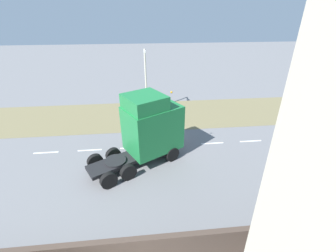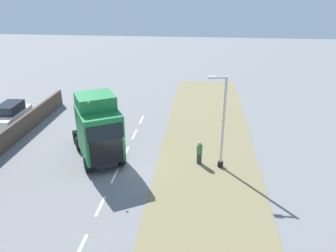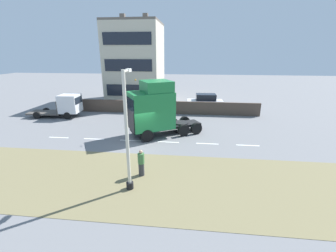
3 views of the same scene
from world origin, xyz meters
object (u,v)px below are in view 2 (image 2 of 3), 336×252
at_px(parked_car, 11,116).
at_px(lamp_post, 222,129).
at_px(lorry_cab, 99,130).
at_px(pedestrian, 199,153).

height_order(parked_car, lamp_post, lamp_post).
height_order(lorry_cab, lamp_post, lamp_post).
distance_m(lamp_post, pedestrian, 2.47).
height_order(parked_car, pedestrian, parked_car).
bearing_deg(lamp_post, pedestrian, -13.03).
bearing_deg(parked_car, pedestrian, 161.96).
bearing_deg(parked_car, lamp_post, 162.15).
relative_size(lorry_cab, pedestrian, 4.00).
height_order(lorry_cab, parked_car, lorry_cab).
xyz_separation_m(parked_car, lamp_post, (-17.52, 4.79, 1.79)).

